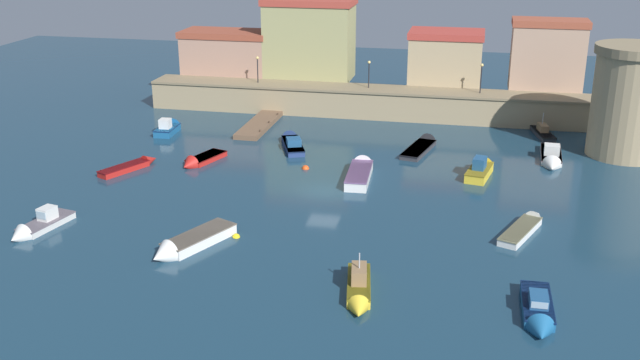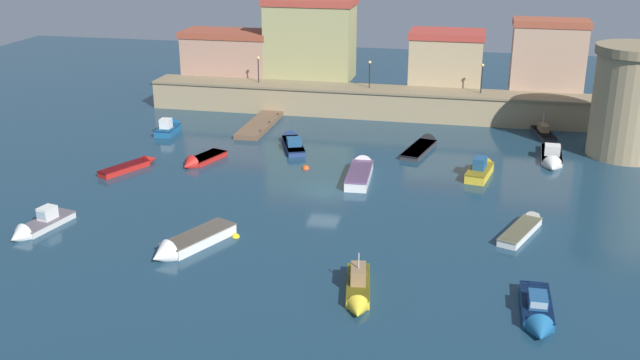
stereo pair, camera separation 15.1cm
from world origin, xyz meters
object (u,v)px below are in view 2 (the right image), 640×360
moored_boat_7 (552,158)px  moored_boat_13 (538,314)px  quay_lamp_1 (370,70)px  moored_boat_9 (133,165)px  moored_boat_5 (361,171)px  moored_boat_12 (539,129)px  moored_boat_2 (187,244)px  fortress_tower (631,101)px  mooring_buoy_1 (236,237)px  moored_boat_8 (358,290)px  moored_boat_1 (481,169)px  moored_boat_3 (526,226)px  mooring_buoy_0 (306,169)px  moored_boat_6 (170,127)px  quay_lamp_2 (482,73)px  moored_boat_0 (423,145)px  quay_lamp_0 (258,65)px  moored_boat_10 (37,226)px  moored_boat_11 (199,161)px  moored_boat_4 (292,142)px

moored_boat_7 → moored_boat_13: size_ratio=1.19×
quay_lamp_1 → moored_boat_9: quay_lamp_1 is taller
moored_boat_5 → moored_boat_12: size_ratio=1.02×
moored_boat_2 → moored_boat_5: moored_boat_5 is taller
moored_boat_9 → fortress_tower: bearing=-47.8°
moored_boat_7 → mooring_buoy_1: bearing=-43.1°
moored_boat_7 → moored_boat_8: moored_boat_8 is taller
moored_boat_9 → moored_boat_5: bearing=-58.3°
moored_boat_1 → moored_boat_3: bearing=-153.2°
mooring_buoy_1 → moored_boat_12: bearing=55.0°
moored_boat_5 → mooring_buoy_1: (-6.38, -14.26, -0.45)m
moored_boat_2 → mooring_buoy_1: (2.57, 2.55, -0.40)m
quay_lamp_1 → moored_boat_12: 18.82m
moored_boat_13 → mooring_buoy_0: bearing=-140.9°
moored_boat_6 → moored_boat_12: 37.70m
moored_boat_3 → mooring_buoy_1: size_ratio=12.52×
quay_lamp_2 → moored_boat_6: size_ratio=0.70×
moored_boat_0 → moored_boat_5: moored_boat_5 is taller
quay_lamp_1 → moored_boat_13: quay_lamp_1 is taller
moored_boat_3 → moored_boat_9: size_ratio=1.13×
moored_boat_1 → moored_boat_9: (-29.79, -4.84, -0.25)m
moored_boat_1 → mooring_buoy_0: moored_boat_1 is taller
moored_boat_13 → quay_lamp_0: bearing=-146.1°
moored_boat_0 → quay_lamp_0: bearing=73.7°
moored_boat_5 → mooring_buoy_0: bearing=77.1°
moored_boat_10 → moored_boat_13: moored_boat_10 is taller
moored_boat_12 → moored_boat_13: size_ratio=1.21×
moored_boat_12 → moored_boat_8: bearing=150.3°
moored_boat_13 → mooring_buoy_1: moored_boat_13 is taller
moored_boat_8 → moored_boat_12: 39.95m
moored_boat_0 → moored_boat_3: moored_boat_0 is taller
moored_boat_11 → moored_boat_12: size_ratio=0.74×
moored_boat_5 → moored_boat_13: bearing=-151.0°
moored_boat_5 → mooring_buoy_1: bearing=152.7°
mooring_buoy_1 → moored_boat_11: bearing=119.6°
moored_boat_3 → moored_boat_11: moored_boat_11 is taller
moored_boat_7 → fortress_tower: bearing=120.4°
quay_lamp_1 → moored_boat_1: size_ratio=0.53×
quay_lamp_1 → moored_boat_1: (12.37, -17.29, -4.58)m
moored_boat_1 → mooring_buoy_1: bearing=146.7°
moored_boat_11 → moored_boat_0: bearing=133.4°
quay_lamp_1 → quay_lamp_2: (11.89, -0.00, 0.11)m
moored_boat_2 → moored_boat_8: (12.22, -3.97, 0.04)m
moored_boat_6 → moored_boat_9: 11.50m
moored_boat_3 → moored_boat_4: size_ratio=0.95×
quay_lamp_2 → moored_boat_7: size_ratio=0.44×
moored_boat_1 → moored_boat_11: size_ratio=1.03×
quay_lamp_0 → moored_boat_9: bearing=-102.5°
moored_boat_0 → moored_boat_4: moored_boat_4 is taller
moored_boat_1 → moored_boat_6: moored_boat_1 is taller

